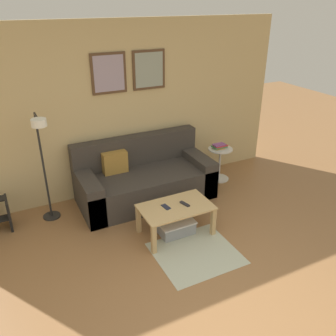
{
  "coord_description": "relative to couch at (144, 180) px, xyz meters",
  "views": [
    {
      "loc": [
        -1.51,
        -1.89,
        2.8
      ],
      "look_at": [
        0.29,
        1.73,
        0.85
      ],
      "focal_mm": 38.0,
      "sensor_mm": 36.0,
      "label": 1
    }
  ],
  "objects": [
    {
      "name": "cell_phone",
      "position": [
        -0.12,
        -0.99,
        0.1
      ],
      "size": [
        0.09,
        0.15,
        0.01
      ],
      "primitive_type": "cube",
      "rotation": [
        0.0,
        0.0,
        0.15
      ],
      "color": "#1E2338",
      "rests_on": "coffee_table"
    },
    {
      "name": "side_table",
      "position": [
        1.37,
        0.01,
        0.03
      ],
      "size": [
        0.4,
        0.4,
        0.56
      ],
      "color": "silver",
      "rests_on": "ground_plane"
    },
    {
      "name": "floor_lamp",
      "position": [
        -1.38,
        -0.08,
        0.71
      ],
      "size": [
        0.24,
        0.53,
        1.53
      ],
      "color": "black",
      "rests_on": "ground_plane"
    },
    {
      "name": "wall_back",
      "position": [
        -0.28,
        0.48,
        0.98
      ],
      "size": [
        5.6,
        0.09,
        2.55
      ],
      "color": "tan",
      "rests_on": "ground_plane"
    },
    {
      "name": "book_stack",
      "position": [
        1.36,
        0.03,
        0.29
      ],
      "size": [
        0.24,
        0.16,
        0.08
      ],
      "color": "#D18438",
      "rests_on": "side_table"
    },
    {
      "name": "area_rug",
      "position": [
        0.03,
        -1.5,
        -0.31
      ],
      "size": [
        0.97,
        0.89,
        0.01
      ],
      "primitive_type": "cube",
      "color": "#B2B79E",
      "rests_on": "ground_plane"
    },
    {
      "name": "remote_control",
      "position": [
        0.13,
        -1.04,
        0.11
      ],
      "size": [
        0.08,
        0.16,
        0.02
      ],
      "primitive_type": "cube",
      "rotation": [
        0.0,
        0.0,
        0.28
      ],
      "color": "#232328",
      "rests_on": "coffee_table"
    },
    {
      "name": "coffee_table",
      "position": [
        0.0,
        -1.03,
        0.02
      ],
      "size": [
        0.92,
        0.56,
        0.41
      ],
      "color": "tan",
      "rests_on": "ground_plane"
    },
    {
      "name": "ground_plane",
      "position": [
        -0.28,
        -2.53,
        -0.31
      ],
      "size": [
        16.0,
        16.0,
        0.0
      ],
      "primitive_type": "plane",
      "color": "olive"
    },
    {
      "name": "storage_bin",
      "position": [
        0.01,
        -0.98,
        -0.22
      ],
      "size": [
        0.47,
        0.41,
        0.18
      ],
      "color": "gray",
      "rests_on": "ground_plane"
    },
    {
      "name": "couch",
      "position": [
        0.0,
        0.0,
        0.0
      ],
      "size": [
        1.99,
        0.92,
        0.91
      ],
      "color": "#38332D",
      "rests_on": "ground_plane"
    }
  ]
}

